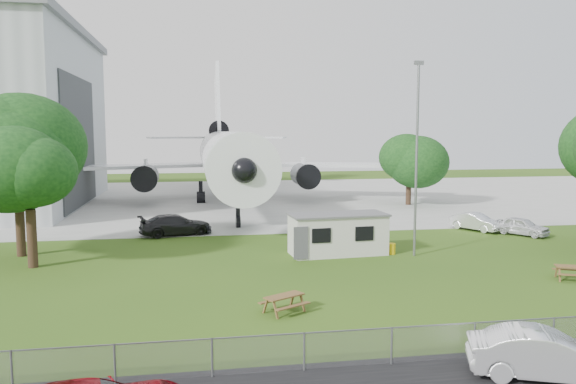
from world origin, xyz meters
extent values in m
plane|color=#41641A|center=(0.00, 0.00, 0.00)|extent=(160.00, 160.00, 0.00)
cube|color=#B7B7B2|center=(0.00, 38.00, 0.01)|extent=(120.00, 46.00, 0.03)
cube|color=#2D3033|center=(-16.93, 33.00, 6.75)|extent=(0.16, 16.00, 12.96)
cylinder|color=white|center=(-2.00, 34.00, 5.10)|extent=(5.40, 34.00, 5.40)
cone|color=white|center=(-2.00, 15.00, 5.10)|extent=(5.40, 5.50, 5.40)
cone|color=white|center=(-2.00, 55.00, 5.90)|extent=(4.86, 9.00, 4.86)
cube|color=white|center=(-14.50, 37.20, 3.90)|extent=(21.36, 10.77, 0.36)
cube|color=white|center=(10.50, 37.20, 3.90)|extent=(21.36, 10.77, 0.36)
cube|color=white|center=(-2.00, 55.00, 11.60)|extent=(0.46, 9.96, 12.17)
cylinder|color=#515459|center=(-10.50, 33.50, 3.00)|extent=(2.50, 4.20, 2.50)
cylinder|color=#515459|center=(6.50, 33.50, 3.00)|extent=(2.50, 4.20, 2.50)
cylinder|color=#515459|center=(-2.00, 54.00, 7.90)|extent=(2.60, 4.50, 2.60)
cylinder|color=black|center=(-2.00, 18.50, 1.20)|extent=(0.36, 0.36, 2.40)
cylinder|color=black|center=(-4.80, 35.00, 1.20)|extent=(0.44, 0.44, 2.40)
cylinder|color=black|center=(0.80, 35.00, 1.20)|extent=(0.44, 0.44, 2.40)
cube|color=beige|center=(3.52, 7.43, 1.25)|extent=(6.18, 2.97, 2.50)
cube|color=#59595B|center=(3.52, 7.43, 2.56)|extent=(6.39, 3.18, 0.12)
cylinder|color=gold|center=(6.92, 6.83, 0.35)|extent=(0.50, 0.50, 0.70)
cube|color=gray|center=(0.00, -9.50, 0.00)|extent=(58.00, 0.04, 1.30)
cylinder|color=slate|center=(8.20, 6.20, 6.00)|extent=(0.16, 0.16, 12.00)
cylinder|color=#382619|center=(-16.31, 10.18, 1.87)|extent=(0.56, 0.56, 3.75)
sphere|color=#255D1E|center=(-16.31, 10.18, 6.46)|extent=(8.70, 8.70, 8.70)
cylinder|color=#382619|center=(-14.76, 6.91, 1.69)|extent=(0.56, 0.56, 3.38)
sphere|color=#255D1E|center=(-14.76, 6.91, 5.83)|extent=(6.07, 6.07, 6.07)
cylinder|color=#382619|center=(17.03, 29.57, 1.42)|extent=(0.56, 0.56, 2.83)
sphere|color=#255D1E|center=(17.03, 29.57, 4.87)|extent=(6.73, 6.73, 6.73)
imported|color=white|center=(5.43, -11.33, 0.77)|extent=(4.98, 3.21, 1.55)
imported|color=silver|center=(18.90, 11.46, 0.67)|extent=(3.56, 4.16, 1.35)
imported|color=silver|center=(16.46, 13.92, 0.68)|extent=(3.26, 4.32, 1.36)
imported|color=black|center=(-6.92, 15.77, 0.79)|extent=(5.78, 3.41, 1.57)
camera|label=1|loc=(-5.45, -26.89, 7.86)|focal=35.00mm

